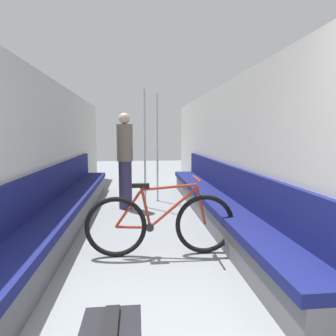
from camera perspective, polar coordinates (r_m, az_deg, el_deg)
The scene contains 8 objects.
wall_left at distance 4.90m, azimuth -22.11°, elevation 2.73°, with size 0.10×10.58×2.29m, color beige.
wall_right at distance 4.95m, azimuth 12.28°, elevation 3.09°, with size 0.10×10.58×2.29m, color beige.
bench_seat_row_left at distance 4.95m, azimuth -18.70°, elevation -7.03°, with size 0.50×6.10×0.93m.
bench_seat_row_right at distance 4.99m, azimuth 9.11°, elevation -6.65°, with size 0.50×6.10×0.93m.
bicycle at distance 3.57m, azimuth -1.36°, elevation -10.60°, with size 1.76×0.46×0.92m.
grab_pole_near at distance 6.30m, azimuth -2.03°, elevation 3.59°, with size 0.08×0.08×2.27m.
grab_pole_far at distance 5.76m, azimuth -4.40°, elevation 3.30°, with size 0.08×0.08×2.27m.
passenger_standing at distance 5.71m, azimuth -8.20°, elevation 1.59°, with size 0.30×0.30×1.82m.
Camera 1 is at (-0.10, -1.01, 1.42)m, focal length 32.00 mm.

